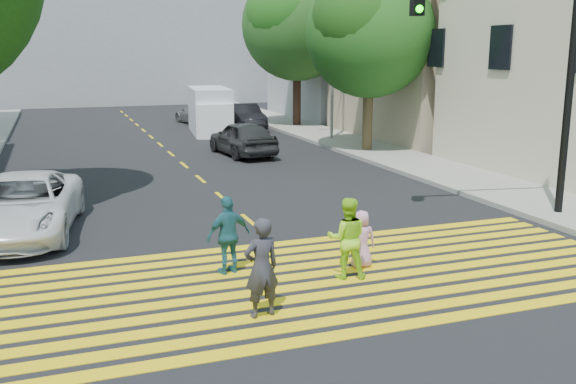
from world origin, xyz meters
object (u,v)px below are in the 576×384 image
pedestrian_woman (347,238)px  pedestrian_extra (229,235)px  pedestrian_child (361,239)px  dark_car_parked (245,117)px  dark_car_near (242,138)px  silver_car (197,114)px  white_van (210,112)px  pedestrian_man (261,268)px  traffic_signal (528,53)px  tree_right_far (298,19)px  white_sedan (22,206)px  tree_right_near (371,25)px

pedestrian_woman → pedestrian_extra: bearing=-6.4°
pedestrian_woman → pedestrian_child: bearing=-119.4°
dark_car_parked → pedestrian_extra: bearing=-106.0°
dark_car_near → pedestrian_extra: bearing=66.7°
silver_car → white_van: bearing=76.8°
pedestrian_man → traffic_signal: traffic_signal is taller
pedestrian_man → pedestrian_extra: 2.28m
tree_right_far → traffic_signal: (-2.04, -21.84, -1.84)m
pedestrian_child → pedestrian_extra: (-2.67, 0.54, 0.20)m
pedestrian_extra → traffic_signal: bearing=177.1°
pedestrian_child → dark_car_parked: (4.41, 23.91, 0.12)m
tree_right_far → silver_car: size_ratio=2.19×
white_sedan → pedestrian_man: bearing=-50.9°
tree_right_far → pedestrian_child: size_ratio=7.63×
pedestrian_man → white_van: 24.93m
pedestrian_child → dark_car_near: dark_car_near is taller
pedestrian_woman → white_sedan: bearing=-22.2°
pedestrian_extra → white_van: size_ratio=0.30×
white_sedan → dark_car_near: bearing=58.4°
dark_car_parked → white_van: bearing=-151.3°
pedestrian_extra → traffic_signal: size_ratio=0.24×
white_sedan → white_van: white_van is taller
white_van → silver_car: bearing=93.2°
pedestrian_extra → dark_car_near: 14.98m
tree_right_far → pedestrian_woman: 26.31m
white_sedan → tree_right_far: bearing=61.5°
silver_car → pedestrian_woman: bearing=74.3°
pedestrian_man → pedestrian_woman: 2.49m
tree_right_far → silver_car: tree_right_far is taller
white_sedan → pedestrian_child: bearing=-28.1°
dark_car_near → traffic_signal: 13.83m
tree_right_far → dark_car_parked: tree_right_far is taller
dark_car_near → dark_car_parked: size_ratio=1.00×
dark_car_near → dark_car_parked: dark_car_near is taller
pedestrian_man → white_van: (4.86, 24.45, 0.30)m
dark_car_near → traffic_signal: size_ratio=0.66×
pedestrian_child → silver_car: 27.80m
tree_right_near → pedestrian_child: size_ratio=6.73×
white_van → tree_right_far: bearing=19.2°
white_sedan → traffic_signal: 13.10m
white_sedan → silver_car: size_ratio=1.25×
tree_right_near → pedestrian_woman: 16.90m
pedestrian_man → dark_car_parked: 26.62m
traffic_signal → pedestrian_woman: bearing=-147.1°
white_van → pedestrian_child: bearing=-88.6°
tree_right_near → white_van: bearing=119.3°
white_van → pedestrian_woman: bearing=-89.9°
pedestrian_woman → pedestrian_extra: pedestrian_woman is taller
dark_car_parked → white_van: 2.60m
tree_right_far → traffic_signal: size_ratio=1.37×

